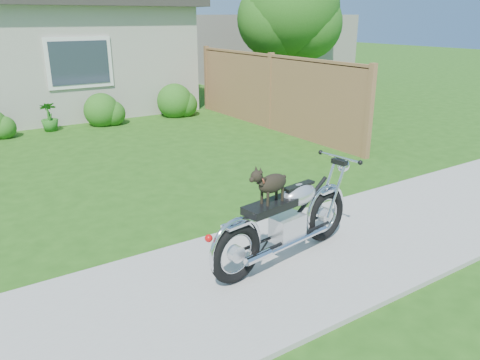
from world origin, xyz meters
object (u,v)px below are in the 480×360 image
potted_plant_right (49,117)px  tree_near (295,12)px  fence (270,92)px  motorcycle_with_dog (287,217)px  tree_far (299,16)px

potted_plant_right → tree_near: bearing=-6.0°
fence → tree_near: tree_near is taller
fence → potted_plant_right: size_ratio=9.06×
tree_near → potted_plant_right: bearing=174.0°
tree_near → potted_plant_right: 7.68m
fence → motorcycle_with_dog: bearing=-125.3°
fence → tree_near: size_ratio=1.48×
fence → tree_near: (2.42, 2.05, 1.92)m
fence → tree_far: bearing=44.1°
tree_far → fence: bearing=-135.9°
tree_near → fence: bearing=-139.7°
tree_far → motorcycle_with_dog: 13.49m
potted_plant_right → tree_far: bearing=10.0°
fence → motorcycle_with_dog: 6.97m
tree_near → tree_far: (2.19, 2.41, -0.12)m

